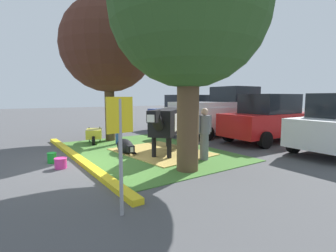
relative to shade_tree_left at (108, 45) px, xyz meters
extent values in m
plane|color=#4C4C4F|center=(3.24, -1.66, -4.04)|extent=(80.00, 80.00, 0.00)
cube|color=#477A33|center=(2.71, 0.26, -4.03)|extent=(6.57, 4.44, 0.02)
cube|color=yellow|center=(2.71, -2.11, -3.98)|extent=(7.77, 0.24, 0.12)
cube|color=tan|center=(3.25, 0.52, -4.02)|extent=(3.45, 2.74, 0.04)
cylinder|color=#4C3823|center=(0.00, 0.00, -2.70)|extent=(0.41, 0.41, 2.69)
sphere|color=#4C281E|center=(0.00, 0.00, 0.02)|extent=(3.92, 3.92, 3.92)
cylinder|color=brown|center=(5.42, -0.06, -2.69)|extent=(0.56, 0.56, 2.71)
sphere|color=#2D5123|center=(5.42, -0.06, 0.03)|extent=(3.91, 3.91, 3.91)
cube|color=black|center=(3.42, 0.72, -2.95)|extent=(2.04, 2.20, 0.80)
cube|color=white|center=(3.52, 0.61, -2.95)|extent=(1.13, 1.15, 0.56)
cylinder|color=black|center=(4.30, -0.29, -2.85)|extent=(0.66, 0.69, 0.58)
cube|color=black|center=(4.51, -0.53, -2.67)|extent=(0.48, 0.50, 0.32)
cube|color=white|center=(4.64, -0.68, -2.71)|extent=(0.23, 0.22, 0.20)
cylinder|color=black|center=(4.17, 0.23, -3.70)|extent=(0.14, 0.14, 0.70)
cylinder|color=black|center=(3.80, -0.09, -3.70)|extent=(0.14, 0.14, 0.70)
cylinder|color=black|center=(3.04, 1.53, -3.70)|extent=(0.14, 0.14, 0.70)
cylinder|color=black|center=(2.67, 1.21, -3.70)|extent=(0.14, 0.14, 0.70)
cylinder|color=black|center=(2.64, 1.63, -3.20)|extent=(0.06, 0.06, 0.70)
ellipsoid|color=black|center=(2.61, -0.52, -3.80)|extent=(1.16, 0.63, 0.48)
cube|color=black|center=(3.20, -0.61, -3.78)|extent=(0.31, 0.24, 0.22)
cube|color=silver|center=(3.32, -0.62, -3.78)|extent=(0.07, 0.11, 0.16)
cylinder|color=black|center=(2.98, -0.39, -3.98)|extent=(0.36, 0.15, 0.10)
cylinder|color=#23478C|center=(1.01, -0.05, -3.63)|extent=(0.26, 0.26, 0.82)
cylinder|color=#23478C|center=(1.01, -0.05, -2.94)|extent=(0.34, 0.34, 0.56)
sphere|color=#8C664C|center=(1.01, -0.05, -2.55)|extent=(0.22, 0.22, 0.22)
cylinder|color=#23478C|center=(0.98, 0.17, -2.91)|extent=(0.09, 0.09, 0.54)
cylinder|color=#23478C|center=(1.04, -0.26, -2.91)|extent=(0.09, 0.09, 0.54)
cylinder|color=slate|center=(4.85, 1.04, -3.64)|extent=(0.26, 0.26, 0.80)
cylinder|color=slate|center=(4.85, 1.04, -2.96)|extent=(0.34, 0.34, 0.55)
sphere|color=tan|center=(4.85, 1.04, -2.58)|extent=(0.22, 0.22, 0.22)
cylinder|color=slate|center=(4.84, 0.82, -2.94)|extent=(0.09, 0.09, 0.53)
cylinder|color=slate|center=(4.86, 1.26, -2.94)|extent=(0.09, 0.09, 0.53)
cylinder|color=slate|center=(2.92, 1.81, -3.64)|extent=(0.26, 0.26, 0.80)
cylinder|color=#23478C|center=(2.92, 1.81, -2.97)|extent=(0.34, 0.34, 0.55)
sphere|color=beige|center=(2.92, 1.81, -2.58)|extent=(0.22, 0.22, 0.22)
cylinder|color=#23478C|center=(3.13, 1.86, -2.94)|extent=(0.09, 0.09, 0.52)
cylinder|color=#23478C|center=(2.71, 1.75, -2.94)|extent=(0.09, 0.09, 0.52)
cube|color=gold|center=(0.20, -0.78, -3.64)|extent=(1.06, 0.89, 0.36)
cylinder|color=black|center=(0.67, -0.97, -3.86)|extent=(0.37, 0.22, 0.36)
cylinder|color=black|center=(0.00, -0.47, -3.92)|extent=(0.04, 0.04, 0.24)
cylinder|color=black|center=(-0.16, -0.88, -3.92)|extent=(0.04, 0.04, 0.24)
cylinder|color=black|center=(-0.33, -0.34, -3.52)|extent=(0.51, 0.23, 0.23)
cylinder|color=black|center=(-0.49, -0.75, -3.52)|extent=(0.51, 0.23, 0.23)
cylinder|color=#99999E|center=(6.74, -2.49, -3.11)|extent=(0.06, 0.06, 1.87)
cube|color=yellow|center=(6.74, -2.49, -2.42)|extent=(0.07, 0.44, 0.56)
cylinder|color=green|center=(2.59, -2.81, -3.90)|extent=(0.24, 0.24, 0.29)
torus|color=green|center=(2.59, -2.81, -3.76)|extent=(0.27, 0.27, 0.02)
cylinder|color=#EA3893|center=(3.33, -2.73, -3.91)|extent=(0.31, 0.31, 0.27)
torus|color=#EA3893|center=(3.33, -2.73, -3.77)|extent=(0.33, 0.33, 0.02)
cube|color=navy|center=(-1.42, 5.41, -3.27)|extent=(1.96, 4.46, 0.90)
cube|color=black|center=(-1.42, 5.41, -2.42)|extent=(1.66, 2.26, 0.80)
cylinder|color=black|center=(-2.26, 6.87, -3.72)|extent=(0.24, 0.65, 0.64)
cylinder|color=black|center=(-0.46, 6.81, -3.72)|extent=(0.24, 0.65, 0.64)
cylinder|color=black|center=(-2.37, 4.02, -3.72)|extent=(0.24, 0.65, 0.64)
cylinder|color=black|center=(-0.57, 3.95, -3.72)|extent=(0.24, 0.65, 0.64)
cube|color=silver|center=(1.47, 5.27, -3.17)|extent=(2.19, 5.47, 1.10)
cube|color=black|center=(1.50, 6.21, -2.12)|extent=(1.90, 1.86, 1.00)
cube|color=silver|center=(1.43, 4.06, -2.50)|extent=(2.00, 2.77, 0.24)
cylinder|color=black|center=(0.53, 7.06, -3.72)|extent=(0.24, 0.65, 0.64)
cylinder|color=black|center=(2.53, 6.99, -3.72)|extent=(0.24, 0.65, 0.64)
cylinder|color=black|center=(0.41, 3.55, -3.72)|extent=(0.24, 0.65, 0.64)
cylinder|color=black|center=(2.41, 3.48, -3.72)|extent=(0.24, 0.65, 0.64)
cube|color=red|center=(4.02, 5.52, -3.27)|extent=(1.96, 4.46, 0.90)
cube|color=black|center=(4.02, 5.52, -2.42)|extent=(1.66, 2.26, 0.80)
cylinder|color=black|center=(3.17, 6.98, -3.72)|extent=(0.24, 0.65, 0.64)
cylinder|color=black|center=(4.97, 6.91, -3.72)|extent=(0.24, 0.65, 0.64)
cylinder|color=black|center=(3.07, 4.12, -3.72)|extent=(0.24, 0.65, 0.64)
cylinder|color=black|center=(4.87, 4.06, -3.72)|extent=(0.24, 0.65, 0.64)
cylinder|color=black|center=(5.96, 7.10, -3.72)|extent=(0.24, 0.65, 0.64)
cylinder|color=black|center=(5.85, 4.24, -3.72)|extent=(0.24, 0.65, 0.64)
camera|label=1|loc=(10.35, -4.07, -2.14)|focal=26.85mm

